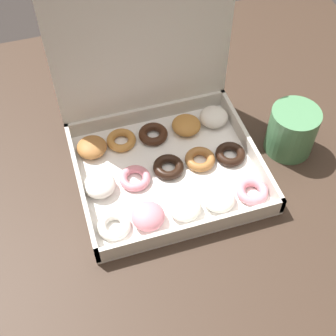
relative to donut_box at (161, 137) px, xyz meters
name	(u,v)px	position (x,y,z in m)	size (l,w,h in m)	color
ground_plane	(180,309)	(0.04, -0.03, -0.82)	(8.00, 8.00, 0.00)	#2D2826
dining_table	(186,191)	(0.04, -0.03, -0.16)	(1.11, 0.98, 0.75)	#38281E
donut_box	(161,137)	(0.00, 0.00, 0.00)	(0.34, 0.31, 0.34)	white
coffee_mug	(292,130)	(0.25, -0.05, -0.01)	(0.09, 0.09, 0.10)	#4C8456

